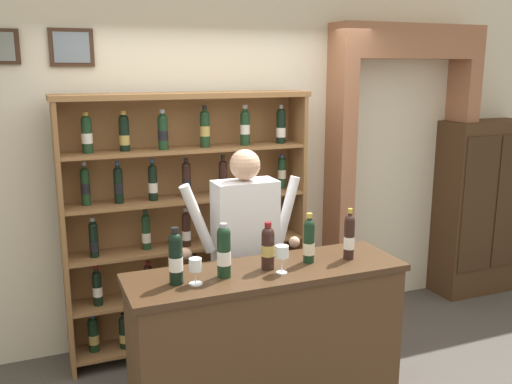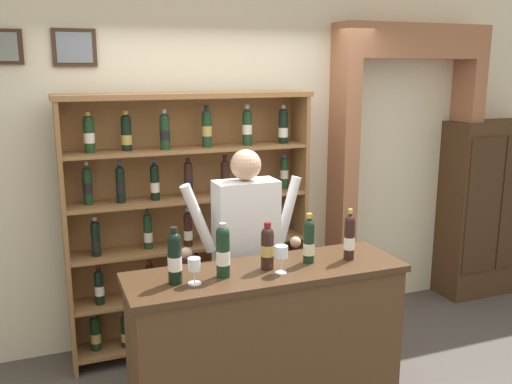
{
  "view_description": "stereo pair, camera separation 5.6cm",
  "coord_description": "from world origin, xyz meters",
  "px_view_note": "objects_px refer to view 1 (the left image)",
  "views": [
    {
      "loc": [
        -1.38,
        -2.87,
        2.19
      ],
      "look_at": [
        -0.13,
        0.19,
        1.45
      ],
      "focal_mm": 39.04,
      "sensor_mm": 36.0,
      "label": 1
    },
    {
      "loc": [
        -1.32,
        -2.89,
        2.19
      ],
      "look_at": [
        -0.13,
        0.19,
        1.45
      ],
      "focal_mm": 39.04,
      "sensor_mm": 36.0,
      "label": 2
    }
  ],
  "objects_px": {
    "tasting_bottle_prosecco": "(309,240)",
    "tasting_bottle_rosso": "(349,236)",
    "side_cabinet": "(479,207)",
    "shopkeeper": "(245,241)",
    "tasting_bottle_super_tuscan": "(268,246)",
    "wine_glass_left": "(195,267)",
    "wine_shelf": "(188,219)",
    "tasting_counter": "(267,348)",
    "tasting_bottle_riserva": "(224,251)",
    "tasting_bottle_bianco": "(176,257)",
    "wine_glass_center": "(282,253)"
  },
  "relations": [
    {
      "from": "tasting_bottle_riserva",
      "to": "tasting_bottle_rosso",
      "type": "relative_size",
      "value": 0.98
    },
    {
      "from": "side_cabinet",
      "to": "wine_glass_center",
      "type": "xyz_separation_m",
      "value": [
        -2.74,
        -1.3,
        0.29
      ]
    },
    {
      "from": "tasting_bottle_rosso",
      "to": "wine_glass_center",
      "type": "xyz_separation_m",
      "value": [
        -0.49,
        -0.07,
        -0.02
      ]
    },
    {
      "from": "tasting_counter",
      "to": "tasting_bottle_rosso",
      "type": "xyz_separation_m",
      "value": [
        0.55,
        -0.02,
        0.66
      ]
    },
    {
      "from": "tasting_counter",
      "to": "tasting_bottle_bianco",
      "type": "distance_m",
      "value": 0.87
    },
    {
      "from": "wine_shelf",
      "to": "side_cabinet",
      "type": "xyz_separation_m",
      "value": [
        2.97,
        0.06,
        -0.2
      ]
    },
    {
      "from": "side_cabinet",
      "to": "tasting_bottle_rosso",
      "type": "distance_m",
      "value": 2.59
    },
    {
      "from": "tasting_bottle_bianco",
      "to": "wine_glass_center",
      "type": "relative_size",
      "value": 1.96
    },
    {
      "from": "tasting_bottle_rosso",
      "to": "wine_glass_left",
      "type": "relative_size",
      "value": 2.17
    },
    {
      "from": "tasting_bottle_rosso",
      "to": "tasting_counter",
      "type": "bearing_deg",
      "value": 177.73
    },
    {
      "from": "tasting_bottle_rosso",
      "to": "wine_glass_left",
      "type": "distance_m",
      "value": 1.01
    },
    {
      "from": "tasting_bottle_bianco",
      "to": "tasting_bottle_riserva",
      "type": "bearing_deg",
      "value": -0.61
    },
    {
      "from": "wine_glass_center",
      "to": "tasting_bottle_rosso",
      "type": "bearing_deg",
      "value": 7.66
    },
    {
      "from": "tasting_bottle_prosecco",
      "to": "tasting_bottle_rosso",
      "type": "bearing_deg",
      "value": -8.24
    },
    {
      "from": "shopkeeper",
      "to": "tasting_bottle_rosso",
      "type": "relative_size",
      "value": 5.15
    },
    {
      "from": "tasting_counter",
      "to": "tasting_bottle_prosecco",
      "type": "bearing_deg",
      "value": 3.26
    },
    {
      "from": "tasting_bottle_riserva",
      "to": "tasting_bottle_bianco",
      "type": "bearing_deg",
      "value": 179.39
    },
    {
      "from": "tasting_bottle_riserva",
      "to": "shopkeeper",
      "type": "bearing_deg",
      "value": 58.1
    },
    {
      "from": "side_cabinet",
      "to": "shopkeeper",
      "type": "xyz_separation_m",
      "value": [
        -2.73,
        -0.69,
        0.18
      ]
    },
    {
      "from": "side_cabinet",
      "to": "tasting_bottle_super_tuscan",
      "type": "distance_m",
      "value": 3.05
    },
    {
      "from": "tasting_bottle_prosecco",
      "to": "wine_glass_left",
      "type": "height_order",
      "value": "tasting_bottle_prosecco"
    },
    {
      "from": "shopkeeper",
      "to": "tasting_bottle_riserva",
      "type": "relative_size",
      "value": 5.25
    },
    {
      "from": "tasting_bottle_bianco",
      "to": "tasting_bottle_rosso",
      "type": "xyz_separation_m",
      "value": [
        1.1,
        -0.0,
        -0.01
      ]
    },
    {
      "from": "tasting_bottle_riserva",
      "to": "tasting_bottle_super_tuscan",
      "type": "height_order",
      "value": "tasting_bottle_riserva"
    },
    {
      "from": "side_cabinet",
      "to": "tasting_bottle_super_tuscan",
      "type": "xyz_separation_m",
      "value": [
        -2.79,
        -1.2,
        0.31
      ]
    },
    {
      "from": "wine_shelf",
      "to": "tasting_bottle_bianco",
      "type": "height_order",
      "value": "wine_shelf"
    },
    {
      "from": "tasting_bottle_riserva",
      "to": "wine_glass_center",
      "type": "bearing_deg",
      "value": -11.27
    },
    {
      "from": "tasting_bottle_rosso",
      "to": "wine_glass_center",
      "type": "bearing_deg",
      "value": -172.34
    },
    {
      "from": "shopkeeper",
      "to": "tasting_bottle_bianco",
      "type": "bearing_deg",
      "value": -138.7
    },
    {
      "from": "tasting_counter",
      "to": "tasting_bottle_riserva",
      "type": "relative_size",
      "value": 5.28
    },
    {
      "from": "side_cabinet",
      "to": "tasting_bottle_rosso",
      "type": "height_order",
      "value": "side_cabinet"
    },
    {
      "from": "side_cabinet",
      "to": "wine_glass_left",
      "type": "bearing_deg",
      "value": -158.6
    },
    {
      "from": "wine_shelf",
      "to": "wine_glass_left",
      "type": "relative_size",
      "value": 13.51
    },
    {
      "from": "wine_shelf",
      "to": "tasting_counter",
      "type": "xyz_separation_m",
      "value": [
        0.17,
        -1.15,
        -0.54
      ]
    },
    {
      "from": "tasting_counter",
      "to": "shopkeeper",
      "type": "relative_size",
      "value": 1.01
    },
    {
      "from": "wine_shelf",
      "to": "tasting_bottle_prosecco",
      "type": "relative_size",
      "value": 6.48
    },
    {
      "from": "shopkeeper",
      "to": "wine_glass_left",
      "type": "xyz_separation_m",
      "value": [
        -0.52,
        -0.59,
        0.09
      ]
    },
    {
      "from": "tasting_bottle_prosecco",
      "to": "tasting_bottle_bianco",
      "type": "bearing_deg",
      "value": -177.64
    },
    {
      "from": "tasting_counter",
      "to": "shopkeeper",
      "type": "distance_m",
      "value": 0.74
    },
    {
      "from": "tasting_bottle_prosecco",
      "to": "tasting_bottle_rosso",
      "type": "height_order",
      "value": "tasting_bottle_rosso"
    },
    {
      "from": "tasting_bottle_prosecco",
      "to": "wine_glass_left",
      "type": "relative_size",
      "value": 2.08
    },
    {
      "from": "tasting_bottle_prosecco",
      "to": "wine_glass_left",
      "type": "distance_m",
      "value": 0.75
    },
    {
      "from": "tasting_bottle_riserva",
      "to": "wine_glass_center",
      "type": "xyz_separation_m",
      "value": [
        0.33,
        -0.07,
        -0.03
      ]
    },
    {
      "from": "shopkeeper",
      "to": "wine_shelf",
      "type": "bearing_deg",
      "value": 110.43
    },
    {
      "from": "side_cabinet",
      "to": "wine_glass_left",
      "type": "xyz_separation_m",
      "value": [
        -3.25,
        -1.28,
        0.27
      ]
    },
    {
      "from": "wine_shelf",
      "to": "wine_glass_center",
      "type": "distance_m",
      "value": 1.26
    },
    {
      "from": "side_cabinet",
      "to": "tasting_bottle_super_tuscan",
      "type": "relative_size",
      "value": 5.94
    },
    {
      "from": "wine_glass_left",
      "to": "tasting_bottle_rosso",
      "type": "bearing_deg",
      "value": 2.45
    },
    {
      "from": "tasting_bottle_super_tuscan",
      "to": "tasting_bottle_rosso",
      "type": "relative_size",
      "value": 0.88
    },
    {
      "from": "tasting_bottle_riserva",
      "to": "tasting_bottle_rosso",
      "type": "bearing_deg",
      "value": -0.02
    }
  ]
}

